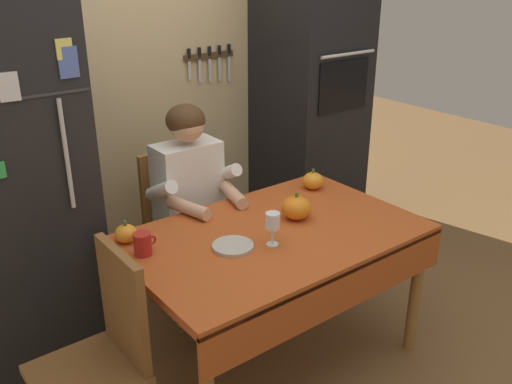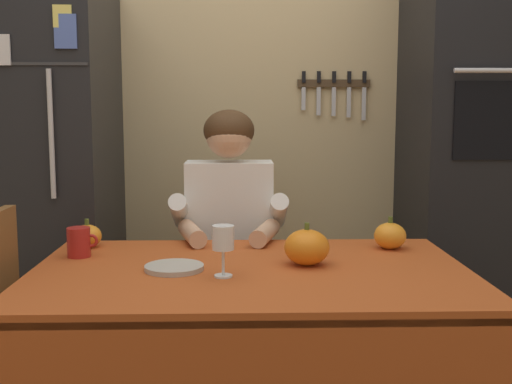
{
  "view_description": "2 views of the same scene",
  "coord_description": "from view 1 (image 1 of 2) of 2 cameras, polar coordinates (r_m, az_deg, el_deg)",
  "views": [
    {
      "loc": [
        -1.5,
        -1.72,
        1.95
      ],
      "look_at": [
        -0.01,
        0.22,
        0.91
      ],
      "focal_mm": 38.98,
      "sensor_mm": 36.0,
      "label": 1
    },
    {
      "loc": [
        -0.04,
        -1.9,
        1.25
      ],
      "look_at": [
        0.02,
        0.23,
        0.97
      ],
      "focal_mm": 44.82,
      "sensor_mm": 36.0,
      "label": 2
    }
  ],
  "objects": [
    {
      "name": "wall_oven",
      "position": [
        3.84,
        5.54,
        9.36
      ],
      "size": [
        0.6,
        0.64,
        2.1
      ],
      "color": "black",
      "rests_on": "ground"
    },
    {
      "name": "refrigerator",
      "position": [
        2.93,
        -24.06,
        -0.03
      ],
      "size": [
        0.68,
        0.71,
        1.8
      ],
      "color": "black",
      "rests_on": "ground"
    },
    {
      "name": "serving_tray",
      "position": [
        2.51,
        -2.38,
        -5.57
      ],
      "size": [
        0.19,
        0.19,
        0.02
      ],
      "primitive_type": "cylinder",
      "color": "#B7B2A8",
      "rests_on": "dining_table"
    },
    {
      "name": "ground_plane",
      "position": [
        3.0,
        2.84,
        -17.47
      ],
      "size": [
        10.0,
        10.0,
        0.0
      ],
      "primitive_type": "plane",
      "color": "brown",
      "rests_on": "ground"
    },
    {
      "name": "chair_behind_person",
      "position": [
        3.29,
        -7.85,
        -3.14
      ],
      "size": [
        0.4,
        0.4,
        0.93
      ],
      "color": "#9E6B33",
      "rests_on": "ground"
    },
    {
      "name": "seated_person",
      "position": [
        3.05,
        -6.29,
        -0.57
      ],
      "size": [
        0.47,
        0.55,
        1.25
      ],
      "color": "#38384C",
      "rests_on": "ground"
    },
    {
      "name": "back_wall_assembly",
      "position": [
        3.5,
        -10.77,
        11.94
      ],
      "size": [
        3.7,
        0.13,
        2.6
      ],
      "color": "#D1B784",
      "rests_on": "ground"
    },
    {
      "name": "pumpkin_small",
      "position": [
        2.77,
        4.16,
        -1.61
      ],
      "size": [
        0.15,
        0.15,
        0.14
      ],
      "color": "orange",
      "rests_on": "dining_table"
    },
    {
      "name": "dining_table",
      "position": [
        2.68,
        2.05,
        -5.87
      ],
      "size": [
        1.4,
        0.9,
        0.74
      ],
      "color": "#9E6B33",
      "rests_on": "ground"
    },
    {
      "name": "coffee_mug",
      "position": [
        2.49,
        -11.52,
        -5.24
      ],
      "size": [
        0.11,
        0.08,
        0.1
      ],
      "color": "#B2231E",
      "rests_on": "dining_table"
    },
    {
      "name": "pumpkin_medium",
      "position": [
        2.61,
        -13.2,
        -4.16
      ],
      "size": [
        0.1,
        0.1,
        0.11
      ],
      "color": "orange",
      "rests_on": "dining_table"
    },
    {
      "name": "wine_glass",
      "position": [
        2.49,
        1.71,
        -3.12
      ],
      "size": [
        0.07,
        0.07,
        0.16
      ],
      "color": "white",
      "rests_on": "dining_table"
    },
    {
      "name": "chair_left_side",
      "position": [
        2.36,
        -15.36,
        -15.48
      ],
      "size": [
        0.4,
        0.4,
        0.93
      ],
      "color": "brown",
      "rests_on": "ground"
    },
    {
      "name": "pumpkin_large",
      "position": [
        3.14,
        5.86,
        1.16
      ],
      "size": [
        0.12,
        0.12,
        0.12
      ],
      "color": "orange",
      "rests_on": "dining_table"
    }
  ]
}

